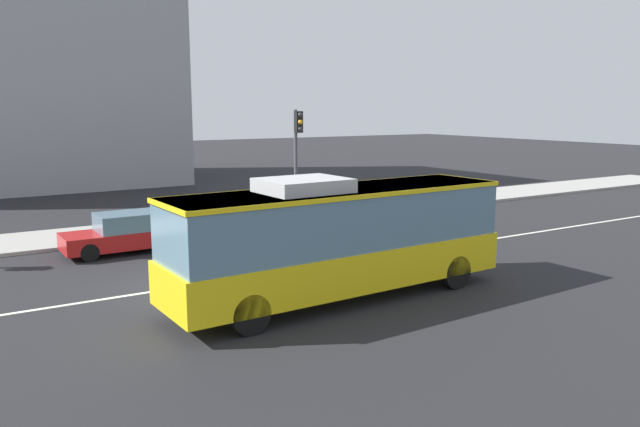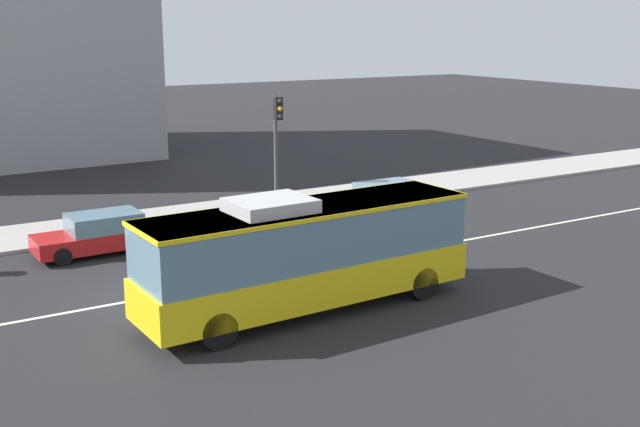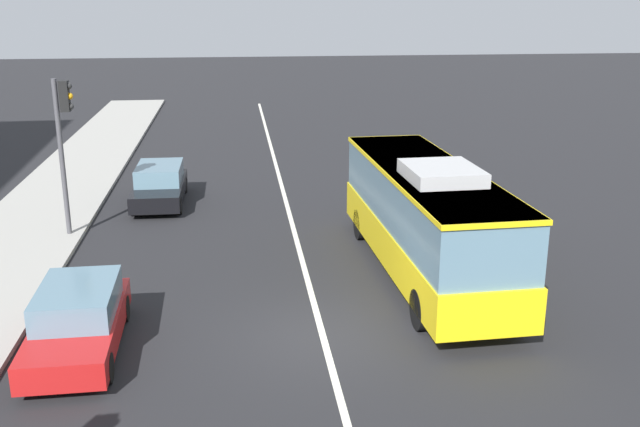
{
  "view_description": "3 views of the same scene",
  "coord_description": "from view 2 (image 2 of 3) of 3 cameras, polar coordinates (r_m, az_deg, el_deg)",
  "views": [
    {
      "loc": [
        -5.66,
        -17.27,
        5.28
      ],
      "look_at": [
        4.72,
        -0.35,
        1.87
      ],
      "focal_mm": 34.66,
      "sensor_mm": 36.0,
      "label": 1
    },
    {
      "loc": [
        -7.05,
        -21.73,
        8.07
      ],
      "look_at": [
        5.14,
        -1.36,
        2.27
      ],
      "focal_mm": 43.46,
      "sensor_mm": 36.0,
      "label": 2
    },
    {
      "loc": [
        -15.39,
        1.92,
        7.71
      ],
      "look_at": [
        3.63,
        -0.37,
        1.91
      ],
      "focal_mm": 40.74,
      "sensor_mm": 36.0,
      "label": 3
    }
  ],
  "objects": [
    {
      "name": "transit_bus",
      "position": [
        22.11,
        -0.97,
        -2.72
      ],
      "size": [
        10.09,
        2.89,
        3.46
      ],
      "rotation": [
        0.0,
        0.0,
        0.04
      ],
      "color": "yellow",
      "rests_on": "ground_plane"
    },
    {
      "name": "traffic_light_near_corner",
      "position": [
        33.07,
        -3.18,
        5.87
      ],
      "size": [
        0.32,
        0.62,
        5.2
      ],
      "rotation": [
        0.0,
        0.0,
        -1.57
      ],
      "color": "#47474C",
      "rests_on": "ground_plane"
    },
    {
      "name": "ground_plane",
      "position": [
        24.23,
        -12.24,
        -6.06
      ],
      "size": [
        160.0,
        160.0,
        0.0
      ],
      "primitive_type": "plane",
      "color": "black"
    },
    {
      "name": "sedan_black",
      "position": [
        33.5,
        4.71,
        1.01
      ],
      "size": [
        4.51,
        1.85,
        1.46
      ],
      "rotation": [
        0.0,
        0.0,
        3.13
      ],
      "color": "black",
      "rests_on": "ground_plane"
    },
    {
      "name": "lane_centre_line",
      "position": [
        24.23,
        -12.24,
        -6.05
      ],
      "size": [
        76.0,
        0.16,
        0.01
      ],
      "primitive_type": "cube",
      "color": "silver",
      "rests_on": "ground_plane"
    },
    {
      "name": "sidewalk_kerb",
      "position": [
        32.46,
        -17.38,
        -1.18
      ],
      "size": [
        80.0,
        3.88,
        0.14
      ],
      "primitive_type": "cube",
      "color": "#9E9B93",
      "rests_on": "ground_plane"
    },
    {
      "name": "sedan_red",
      "position": [
        29.09,
        -15.87,
        -1.44
      ],
      "size": [
        4.54,
        1.89,
        1.46
      ],
      "rotation": [
        0.0,
        0.0,
        3.16
      ],
      "color": "#B21919",
      "rests_on": "ground_plane"
    }
  ]
}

